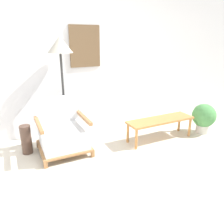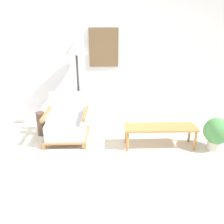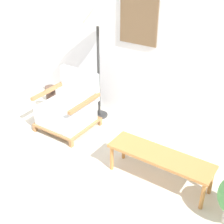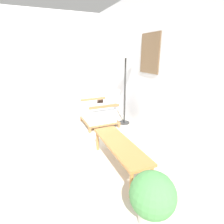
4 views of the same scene
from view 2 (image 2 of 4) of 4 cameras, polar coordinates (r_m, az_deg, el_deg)
The scene contains 7 objects.
ground_plane at distance 2.92m, azimuth -2.88°, elevation -20.33°, with size 14.00×14.00×0.00m, color beige.
wall_back at distance 4.43m, azimuth -2.72°, elevation 13.93°, with size 8.00×0.09×2.70m.
armchair at distance 4.01m, azimuth -11.69°, elevation -3.12°, with size 0.74×0.72×0.81m.
floor_lamp at distance 4.16m, azimuth -9.32°, elevation 15.16°, with size 0.41×0.41×1.72m.
coffee_table at distance 3.77m, azimuth 12.54°, elevation -4.31°, with size 1.21×0.35×0.38m.
vase at distance 4.32m, azimuth -18.02°, elevation -2.93°, with size 0.16×0.16×0.45m, color #473328.
potted_plant at distance 4.00m, azimuth 25.64°, elevation -4.78°, with size 0.43×0.43×0.55m.
Camera 2 is at (0.07, -2.16, 1.95)m, focal length 35.00 mm.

